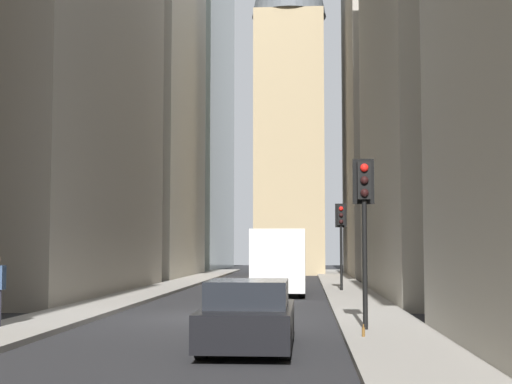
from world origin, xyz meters
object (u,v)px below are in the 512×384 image
Objects in this scene: traffic_light_foreground at (364,203)px; discarded_bottle at (363,332)px; sedan_black at (249,317)px; delivery_truck at (280,262)px; traffic_light_midblock at (341,226)px.

traffic_light_foreground is 15.13× the size of discarded_bottle.
traffic_light_foreground is 3.24m from discarded_bottle.
traffic_light_foreground reaches higher than sedan_black.
delivery_truck is 1.50× the size of sedan_black.
delivery_truck is at bearing 8.28° from discarded_bottle.
sedan_black is 15.93× the size of discarded_bottle.
sedan_black is (-17.81, 0.00, -0.80)m from delivery_truck.
delivery_truck is at bearing 9.65° from traffic_light_foreground.
traffic_light_midblock is (1.20, -2.78, 1.60)m from delivery_truck.
delivery_truck is 17.82m from sedan_black.
sedan_black is 1.08× the size of traffic_light_midblock.
sedan_black is 19.35m from traffic_light_midblock.
traffic_light_foreground is (-15.12, -2.57, 1.68)m from delivery_truck.
traffic_light_midblock is (16.31, -0.21, -0.08)m from traffic_light_foreground.
sedan_black is 4.47m from traffic_light_foreground.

